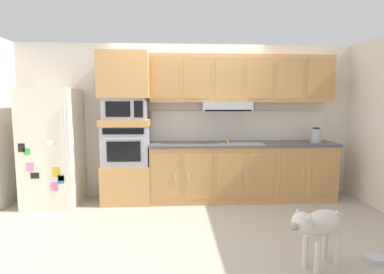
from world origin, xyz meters
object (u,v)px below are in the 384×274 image
(dog, at_px, (318,225))
(electric_kettle, at_px, (316,135))
(built_in_oven, at_px, (127,145))
(dog_food_bowl, at_px, (374,259))
(microwave, at_px, (126,109))
(refrigerator, at_px, (52,147))
(screwdriver, at_px, (228,142))

(dog, bearing_deg, electric_kettle, -142.73)
(built_in_oven, height_order, dog_food_bowl, built_in_oven)
(microwave, xyz_separation_m, dog_food_bowl, (2.70, -2.01, -1.43))
(dog_food_bowl, bearing_deg, built_in_oven, 143.30)
(electric_kettle, bearing_deg, refrigerator, -179.71)
(built_in_oven, xyz_separation_m, screwdriver, (1.60, 0.04, 0.03))
(refrigerator, bearing_deg, dog, -32.04)
(built_in_oven, distance_m, microwave, 0.56)
(electric_kettle, relative_size, dog_food_bowl, 1.20)
(electric_kettle, distance_m, dog_food_bowl, 2.22)
(refrigerator, xyz_separation_m, built_in_oven, (1.11, 0.07, 0.02))
(built_in_oven, height_order, electric_kettle, built_in_oven)
(built_in_oven, distance_m, dog, 2.98)
(dog, height_order, dog_food_bowl, dog)
(dog_food_bowl, bearing_deg, refrigerator, 152.96)
(screwdriver, relative_size, electric_kettle, 0.61)
(screwdriver, bearing_deg, built_in_oven, -178.68)
(refrigerator, bearing_deg, microwave, 3.50)
(built_in_oven, relative_size, dog, 0.98)
(refrigerator, relative_size, dog_food_bowl, 8.80)
(refrigerator, bearing_deg, screwdriver, 2.21)
(electric_kettle, relative_size, dog, 0.34)
(built_in_oven, bearing_deg, microwave, -0.77)
(screwdriver, xyz_separation_m, dog_food_bowl, (1.10, -2.05, -0.90))
(screwdriver, height_order, dog_food_bowl, screwdriver)
(electric_kettle, bearing_deg, microwave, 179.10)
(microwave, bearing_deg, electric_kettle, -0.90)
(screwdriver, bearing_deg, refrigerator, -177.79)
(dog_food_bowl, bearing_deg, dog, -174.41)
(refrigerator, xyz_separation_m, dog_food_bowl, (3.80, -1.94, -0.85))
(electric_kettle, bearing_deg, built_in_oven, 179.10)
(refrigerator, distance_m, dog_food_bowl, 4.35)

